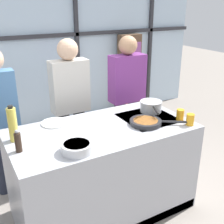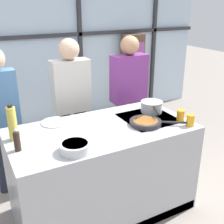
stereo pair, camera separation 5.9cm
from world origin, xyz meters
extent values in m
plane|color=gray|center=(0.00, 0.00, 0.00)|extent=(18.00, 18.00, 0.00)
cube|color=silver|center=(0.00, 2.42, 1.40)|extent=(6.40, 0.04, 2.80)
cube|color=#2D2D33|center=(0.00, 2.37, 1.54)|extent=(6.40, 0.06, 0.06)
cube|color=#2D2D33|center=(0.77, 2.37, 1.40)|extent=(0.06, 0.06, 2.80)
cube|color=#2D2D33|center=(2.30, 2.37, 1.40)|extent=(0.06, 0.06, 2.80)
cube|color=brown|center=(1.75, 2.24, 0.75)|extent=(0.43, 0.16, 1.50)
cube|color=orange|center=(1.75, 2.14, 0.33)|extent=(0.36, 0.03, 0.33)
cube|color=teal|center=(1.75, 2.14, 0.78)|extent=(0.36, 0.03, 0.33)
cube|color=#994C93|center=(1.75, 2.14, 1.20)|extent=(0.36, 0.03, 0.33)
cube|color=#A8AAB2|center=(0.00, 0.00, 0.47)|extent=(1.75, 0.90, 0.94)
cube|color=black|center=(0.53, 0.00, 0.93)|extent=(0.52, 0.52, 0.01)
cylinder|color=#38383D|center=(0.41, -0.12, 0.93)|extent=(0.13, 0.13, 0.01)
cylinder|color=#38383D|center=(0.66, -0.12, 0.93)|extent=(0.13, 0.13, 0.01)
cylinder|color=#38383D|center=(0.41, 0.12, 0.93)|extent=(0.13, 0.13, 0.01)
cylinder|color=#38383D|center=(0.66, 0.12, 0.93)|extent=(0.13, 0.13, 0.01)
cylinder|color=#232838|center=(-0.70, 0.81, 0.41)|extent=(0.12, 0.12, 0.82)
cylinder|color=#232838|center=(-0.87, 0.81, 0.41)|extent=(0.12, 0.12, 0.82)
cylinder|color=black|center=(0.10, 0.81, 0.42)|extent=(0.14, 0.14, 0.84)
cylinder|color=black|center=(-0.10, 0.81, 0.42)|extent=(0.14, 0.14, 0.84)
cube|color=beige|center=(0.00, 0.81, 1.14)|extent=(0.43, 0.20, 0.61)
sphere|color=#D8AD8C|center=(0.00, 0.81, 1.56)|extent=(0.24, 0.24, 0.24)
cylinder|color=black|center=(0.89, 0.81, 0.42)|extent=(0.15, 0.15, 0.84)
cylinder|color=black|center=(0.68, 0.81, 0.42)|extent=(0.15, 0.15, 0.84)
cube|color=#7A3384|center=(0.79, 0.81, 1.14)|extent=(0.46, 0.21, 0.60)
sphere|color=tan|center=(0.79, 0.81, 1.55)|extent=(0.23, 0.23, 0.23)
cylinder|color=#232326|center=(0.41, -0.12, 0.96)|extent=(0.31, 0.31, 0.04)
cylinder|color=#B26B2D|center=(0.41, -0.12, 0.98)|extent=(0.24, 0.24, 0.01)
cylinder|color=#232326|center=(0.64, -0.28, 0.97)|extent=(0.22, 0.15, 0.02)
cylinder|color=silver|center=(0.66, 0.12, 1.00)|extent=(0.23, 0.23, 0.12)
cylinder|color=silver|center=(0.66, 0.12, 1.05)|extent=(0.24, 0.24, 0.01)
cylinder|color=black|center=(0.57, -0.07, 1.04)|extent=(0.10, 0.20, 0.02)
cylinder|color=white|center=(-0.36, 0.33, 0.94)|extent=(0.27, 0.27, 0.01)
cylinder|color=silver|center=(-0.38, -0.29, 0.98)|extent=(0.25, 0.25, 0.08)
cylinder|color=#4C4C51|center=(-0.38, -0.29, 1.01)|extent=(0.21, 0.21, 0.01)
cylinder|color=#E0CC4C|center=(-0.77, 0.16, 1.09)|extent=(0.08, 0.08, 0.30)
cylinder|color=black|center=(-0.77, 0.16, 1.25)|extent=(0.04, 0.04, 0.02)
cylinder|color=#332319|center=(-0.78, -0.06, 1.02)|extent=(0.05, 0.05, 0.16)
sphere|color=#B2B2B7|center=(-0.78, -0.06, 1.11)|extent=(0.03, 0.03, 0.03)
cylinder|color=orange|center=(0.77, -0.35, 0.99)|extent=(0.08, 0.08, 0.11)
cylinder|color=orange|center=(0.77, -0.21, 0.99)|extent=(0.08, 0.08, 0.11)
camera|label=1|loc=(-1.11, -2.13, 2.06)|focal=45.00mm
camera|label=2|loc=(-1.06, -2.16, 2.06)|focal=45.00mm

